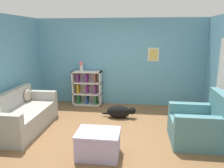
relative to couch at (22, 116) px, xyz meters
name	(u,v)px	position (x,y,z in m)	size (l,w,h in m)	color
ground_plane	(110,135)	(2.03, -0.07, -0.32)	(14.00, 14.00, 0.00)	brown
wall_back	(120,62)	(2.03, 2.18, 0.98)	(5.60, 0.13, 2.60)	#609EB7
couch	(22,116)	(0.00, 0.00, 0.00)	(0.87, 1.86, 0.87)	#ADA89E
bookshelf	(87,88)	(1.06, 1.96, 0.20)	(0.88, 0.35, 1.05)	silver
recliner_chair	(200,125)	(3.87, -0.15, 0.04)	(1.02, 0.96, 1.05)	slate
coffee_table	(98,143)	(1.94, -0.90, -0.07)	(0.76, 0.58, 0.47)	#ADA3CC
dog	(120,112)	(2.16, 0.97, -0.15)	(0.90, 0.30, 0.33)	black
vase	(81,65)	(0.90, 1.94, 0.90)	(0.13, 0.13, 0.30)	silver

